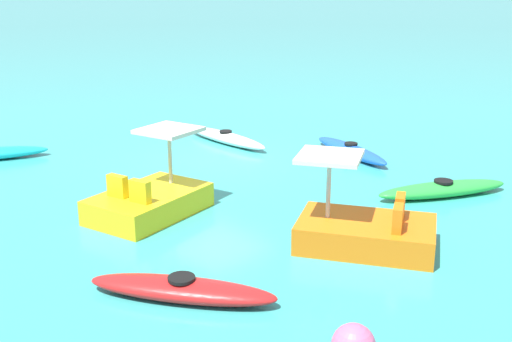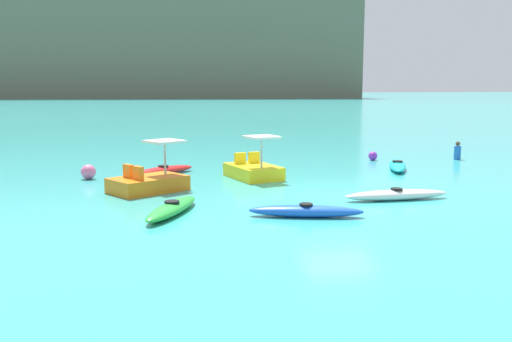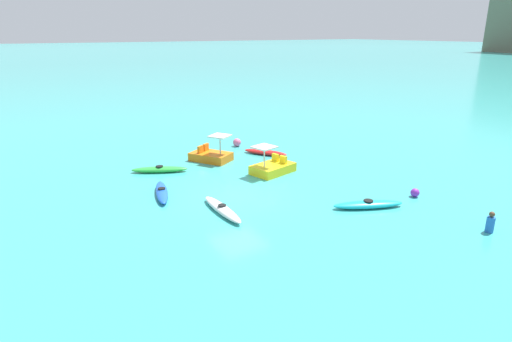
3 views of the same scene
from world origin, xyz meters
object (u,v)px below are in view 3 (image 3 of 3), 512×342
(kayak_cyan, at_px, (368,204))
(pedal_boat_orange, at_px, (211,155))
(person_near_shore, at_px, (490,223))
(kayak_red, at_px, (265,152))
(buoy_pink, at_px, (237,142))
(buoy_purple, at_px, (415,193))
(kayak_white, at_px, (222,209))
(kayak_green, at_px, (160,169))
(kayak_blue, at_px, (162,192))
(pedal_boat_yellow, at_px, (273,167))

(kayak_cyan, xyz_separation_m, pedal_boat_orange, (-10.48, -2.71, 0.17))
(pedal_boat_orange, distance_m, person_near_shore, 15.62)
(kayak_red, relative_size, pedal_boat_orange, 0.99)
(buoy_pink, bearing_deg, pedal_boat_orange, -55.11)
(buoy_purple, bearing_deg, person_near_shore, -8.96)
(kayak_red, height_order, kayak_white, same)
(kayak_green, relative_size, buoy_pink, 5.55)
(pedal_boat_orange, relative_size, person_near_shore, 3.22)
(person_near_shore, bearing_deg, kayak_blue, -138.20)
(buoy_pink, distance_m, person_near_shore, 17.04)
(kayak_blue, distance_m, pedal_boat_yellow, 6.53)
(kayak_red, distance_m, pedal_boat_yellow, 3.72)
(kayak_cyan, height_order, person_near_shore, person_near_shore)
(kayak_white, relative_size, pedal_boat_yellow, 1.26)
(buoy_pink, bearing_deg, buoy_purple, 11.40)
(kayak_green, height_order, pedal_boat_orange, pedal_boat_orange)
(buoy_pink, bearing_deg, pedal_boat_yellow, -11.00)
(pedal_boat_orange, bearing_deg, kayak_blue, -49.48)
(kayak_cyan, xyz_separation_m, kayak_blue, (-6.49, -7.38, -0.00))
(kayak_white, relative_size, person_near_shore, 3.84)
(kayak_green, xyz_separation_m, kayak_white, (6.92, 0.36, -0.00))
(kayak_white, xyz_separation_m, pedal_boat_orange, (-7.42, 3.15, 0.17))
(pedal_boat_orange, bearing_deg, pedal_boat_yellow, 24.85)
(kayak_green, distance_m, pedal_boat_yellow, 6.42)
(kayak_cyan, relative_size, buoy_pink, 5.78)
(kayak_red, bearing_deg, kayak_cyan, -4.96)
(kayak_red, xyz_separation_m, kayak_green, (-0.21, -7.07, -0.00))
(kayak_cyan, height_order, pedal_boat_yellow, pedal_boat_yellow)
(kayak_blue, height_order, pedal_boat_orange, pedal_boat_orange)
(kayak_red, relative_size, kayak_white, 0.83)
(kayak_cyan, distance_m, pedal_boat_yellow, 6.52)
(kayak_cyan, bearing_deg, kayak_red, 175.04)
(pedal_boat_orange, xyz_separation_m, buoy_purple, (10.71, 5.65, -0.12))
(kayak_blue, bearing_deg, buoy_pink, 128.40)
(pedal_boat_orange, bearing_deg, kayak_red, 78.76)
(kayak_green, distance_m, kayak_white, 6.93)
(kayak_white, height_order, person_near_shore, person_near_shore)
(kayak_red, distance_m, buoy_purple, 10.22)
(kayak_blue, height_order, buoy_pink, buoy_pink)
(kayak_blue, distance_m, kayak_white, 3.75)
(pedal_boat_yellow, bearing_deg, buoy_purple, 29.48)
(kayak_red, relative_size, pedal_boat_yellow, 1.04)
(kayak_green, xyz_separation_m, kayak_blue, (3.49, -1.16, -0.00))
(kayak_red, xyz_separation_m, buoy_purple, (10.00, 2.09, 0.05))
(kayak_cyan, height_order, buoy_pink, buoy_pink)
(kayak_blue, xyz_separation_m, kayak_white, (3.43, 1.52, -0.00))
(kayak_green, bearing_deg, kayak_red, 88.33)
(kayak_cyan, relative_size, buoy_purple, 7.64)
(pedal_boat_orange, height_order, buoy_purple, pedal_boat_orange)
(kayak_red, xyz_separation_m, kayak_white, (6.72, -6.71, -0.00))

